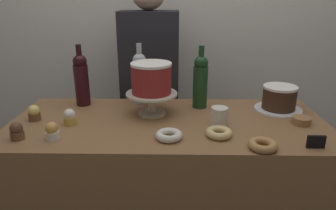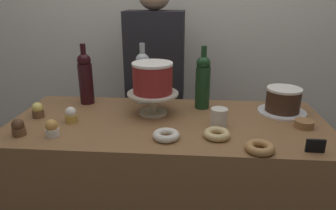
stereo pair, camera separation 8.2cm
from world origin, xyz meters
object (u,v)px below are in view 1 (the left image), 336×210
wine_bottle_green (200,81)px  donut_maple (263,145)px  wine_bottle_clear (140,77)px  cupcake_vanilla (70,117)px  barista_figure (150,100)px  chocolate_round_cake (279,97)px  donut_sugar (169,135)px  cake_stand_pedestal (152,99)px  wine_bottle_dark_red (81,79)px  cupcake_caramel (52,131)px  price_sign_chalkboard (316,142)px  cookie_stack (301,121)px  white_layer_cake (151,78)px  coffee_cup_ceramic (219,116)px  cupcake_lemon (34,113)px  donut_glazed (219,133)px  cupcake_chocolate (17,131)px

wine_bottle_green → donut_maple: bearing=-66.3°
wine_bottle_clear → cupcake_vanilla: size_ratio=4.38×
cupcake_vanilla → barista_figure: bearing=62.2°
chocolate_round_cake → donut_sugar: chocolate_round_cake is taller
chocolate_round_cake → cake_stand_pedestal: bearing=-174.3°
wine_bottle_dark_red → wine_bottle_green: size_ratio=1.00×
cupcake_caramel → price_sign_chalkboard: size_ratio=1.06×
cookie_stack → barista_figure: barista_figure is taller
wine_bottle_green → donut_sugar: size_ratio=2.91×
wine_bottle_clear → donut_sugar: size_ratio=2.91×
white_layer_cake → coffee_cup_ceramic: bearing=-23.3°
cupcake_vanilla → donut_maple: size_ratio=0.66×
cupcake_caramel → price_sign_chalkboard: (1.05, -0.06, -0.01)m
wine_bottle_clear → price_sign_chalkboard: wine_bottle_clear is taller
cupcake_vanilla → donut_maple: cupcake_vanilla is taller
price_sign_chalkboard → barista_figure: (-0.70, 0.83, -0.11)m
wine_bottle_green → barista_figure: barista_figure is taller
chocolate_round_cake → barista_figure: barista_figure is taller
cupcake_caramel → coffee_cup_ceramic: coffee_cup_ceramic is taller
chocolate_round_cake → price_sign_chalkboard: (0.01, -0.42, -0.04)m
donut_sugar → cookie_stack: bearing=15.5°
wine_bottle_clear → wine_bottle_green: same height
wine_bottle_clear → cupcake_lemon: wine_bottle_clear is taller
wine_bottle_clear → donut_glazed: (0.37, -0.43, -0.13)m
cake_stand_pedestal → coffee_cup_ceramic: 0.34m
cake_stand_pedestal → cupcake_chocolate: cake_stand_pedestal is taller
cupcake_chocolate → donut_glazed: size_ratio=0.66×
price_sign_chalkboard → wine_bottle_dark_red: bearing=155.0°
wine_bottle_dark_red → cookie_stack: (1.08, -0.25, -0.13)m
cupcake_chocolate → wine_bottle_clear: bearing=45.5°
donut_glazed → cupcake_caramel: bearing=-176.7°
wine_bottle_green → cupcake_vanilla: wine_bottle_green is taller
donut_sugar → cupcake_caramel: bearing=-178.7°
donut_maple → barista_figure: size_ratio=0.07×
cupcake_chocolate → cookie_stack: (1.23, 0.18, -0.02)m
cupcake_vanilla → white_layer_cake: bearing=20.7°
barista_figure → wine_bottle_dark_red: bearing=-134.4°
cookie_stack → coffee_cup_ceramic: coffee_cup_ceramic is taller
price_sign_chalkboard → cupcake_lemon: bearing=167.9°
donut_sugar → white_layer_cake: bearing=107.5°
donut_maple → coffee_cup_ceramic: 0.27m
wine_bottle_green → cupcake_vanilla: bearing=-158.2°
wine_bottle_dark_red → donut_sugar: 0.64m
cake_stand_pedestal → wine_bottle_clear: bearing=113.8°
cake_stand_pedestal → coffee_cup_ceramic: bearing=-23.3°
cake_stand_pedestal → wine_bottle_green: bearing=23.5°
cupcake_vanilla → wine_bottle_green: bearing=21.8°
white_layer_cake → barista_figure: size_ratio=0.12×
cupcake_lemon → coffee_cup_ceramic: 0.87m
white_layer_cake → cookie_stack: 0.73m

